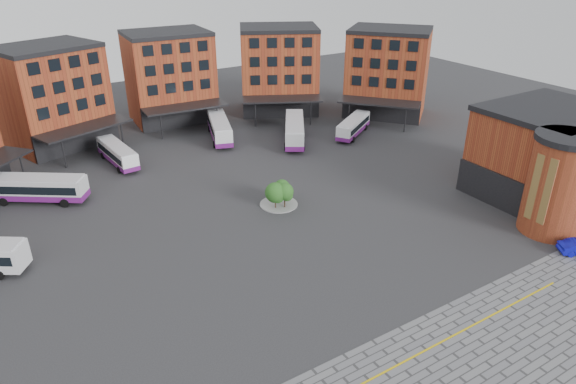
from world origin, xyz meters
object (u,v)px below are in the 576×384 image
tree_island (280,193)px  bus_e (295,130)px  bus_c (117,154)px  bus_d (220,128)px  bus_b (37,188)px  bus_f (353,126)px

tree_island → bus_e: bearing=52.9°
bus_c → bus_d: 16.12m
bus_c → bus_e: (25.21, -5.33, 0.30)m
tree_island → bus_b: bearing=145.4°
tree_island → bus_d: 24.45m
bus_e → bus_f: bearing=17.0°
bus_c → bus_d: bearing=0.7°
tree_island → bus_f: (22.28, 14.62, -0.27)m
bus_d → bus_c: bearing=-155.9°
tree_island → bus_d: size_ratio=0.38×
bus_d → bus_e: bearing=-18.9°
tree_island → bus_d: (3.80, 24.15, -0.03)m
bus_f → bus_d: bearing=-149.8°
tree_island → bus_c: (-12.23, 22.51, -0.26)m
bus_f → tree_island: bearing=-89.2°
tree_island → bus_e: 21.54m
bus_e → bus_f: bus_e is taller
bus_b → bus_f: size_ratio=1.13×
bus_c → bus_e: size_ratio=0.88×
tree_island → bus_b: size_ratio=0.41×
bus_c → bus_d: size_ratio=0.87×
bus_b → bus_e: bearing=-53.5°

